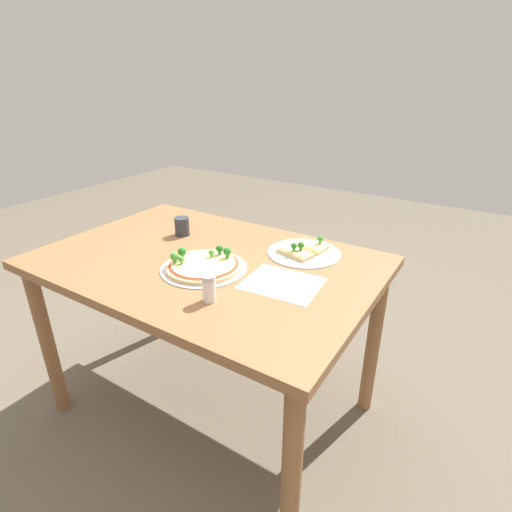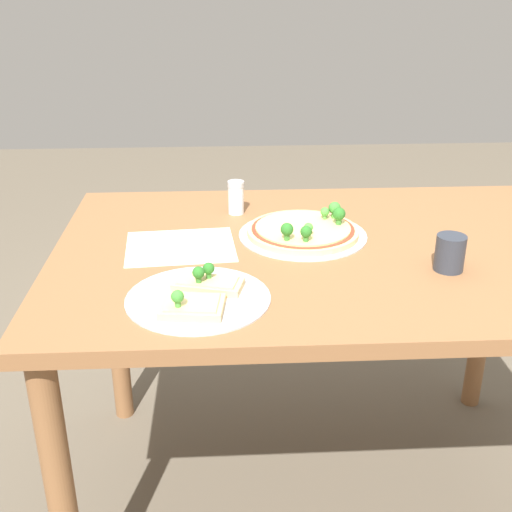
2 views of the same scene
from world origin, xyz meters
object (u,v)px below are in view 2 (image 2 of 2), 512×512
(pizza_tray_whole, at_px, (304,231))
(drinking_cup, at_px, (450,253))
(condiment_shaker, at_px, (236,197))
(pizza_tray_slice, at_px, (199,296))
(dining_table, at_px, (325,282))

(pizza_tray_whole, height_order, drinking_cup, drinking_cup)
(drinking_cup, bearing_deg, condiment_shaker, 140.02)
(drinking_cup, distance_m, condiment_shaker, 0.61)
(pizza_tray_whole, relative_size, pizza_tray_slice, 1.09)
(drinking_cup, bearing_deg, pizza_tray_whole, 143.98)
(pizza_tray_slice, distance_m, condiment_shaker, 0.52)
(dining_table, bearing_deg, pizza_tray_slice, -139.24)
(drinking_cup, bearing_deg, dining_table, 149.94)
(pizza_tray_whole, bearing_deg, dining_table, -56.49)
(pizza_tray_slice, xyz_separation_m, condiment_shaker, (0.09, 0.51, 0.04))
(dining_table, relative_size, drinking_cup, 16.13)
(condiment_shaker, bearing_deg, dining_table, -48.80)
(pizza_tray_slice, height_order, drinking_cup, drinking_cup)
(pizza_tray_whole, distance_m, condiment_shaker, 0.24)
(pizza_tray_slice, bearing_deg, dining_table, 40.76)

